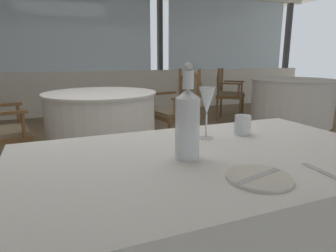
% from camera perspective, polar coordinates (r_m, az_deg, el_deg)
% --- Properties ---
extents(ground_plane, '(14.33, 14.33, 0.00)m').
position_cam_1_polar(ground_plane, '(2.62, -8.50, -11.87)').
color(ground_plane, '#756047').
extents(window_wall_far, '(11.02, 0.14, 2.67)m').
position_cam_1_polar(window_wall_far, '(6.02, -17.59, 12.23)').
color(window_wall_far, silver).
rests_on(window_wall_far, ground_plane).
extents(foreground_table, '(1.41, 0.83, 0.76)m').
position_cam_1_polar(foreground_table, '(1.26, 7.45, -22.01)').
color(foreground_table, white).
rests_on(foreground_table, ground_plane).
extents(side_plate, '(0.19, 0.19, 0.01)m').
position_cam_1_polar(side_plate, '(0.90, 17.45, -9.56)').
color(side_plate, silver).
rests_on(side_plate, foreground_table).
extents(butter_knife, '(0.18, 0.06, 0.00)m').
position_cam_1_polar(butter_knife, '(0.89, 17.47, -9.25)').
color(butter_knife, silver).
rests_on(butter_knife, foreground_table).
extents(dinner_fork, '(0.03, 0.19, 0.00)m').
position_cam_1_polar(dinner_fork, '(1.01, 28.60, -8.20)').
color(dinner_fork, silver).
rests_on(dinner_fork, foreground_table).
extents(water_bottle, '(0.08, 0.08, 0.33)m').
position_cam_1_polar(water_bottle, '(0.99, 3.83, 0.85)').
color(water_bottle, white).
rests_on(water_bottle, foreground_table).
extents(wine_glass, '(0.07, 0.07, 0.22)m').
position_cam_1_polar(wine_glass, '(1.25, 7.62, 4.67)').
color(wine_glass, white).
rests_on(wine_glass, foreground_table).
extents(water_tumbler, '(0.07, 0.07, 0.09)m').
position_cam_1_polar(water_tumbler, '(1.37, 14.34, 0.23)').
color(water_tumbler, white).
rests_on(water_tumbler, foreground_table).
extents(background_table_0, '(1.36, 1.36, 0.76)m').
position_cam_1_polar(background_table_0, '(5.40, 22.93, 4.43)').
color(background_table_0, white).
rests_on(background_table_0, ground_plane).
extents(dining_chair_0_0, '(0.66, 0.66, 0.93)m').
position_cam_1_polar(dining_chair_0_0, '(5.42, 11.30, 6.98)').
color(dining_chair_0_0, brown).
rests_on(dining_chair_0_0, ground_plane).
extents(background_table_2, '(1.15, 1.15, 0.76)m').
position_cam_1_polar(background_table_2, '(3.16, -12.79, -0.38)').
color(background_table_2, white).
rests_on(background_table_2, ground_plane).
extents(dining_chair_2_1, '(0.53, 0.58, 0.97)m').
position_cam_1_polar(dining_chair_2_1, '(3.56, 2.66, 4.37)').
color(dining_chair_2_1, brown).
rests_on(dining_chair_2_1, ground_plane).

